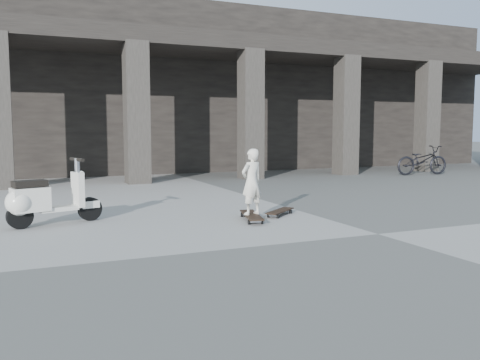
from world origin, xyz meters
name	(u,v)px	position (x,y,z in m)	size (l,w,h in m)	color
ground	(378,234)	(0.00, 0.00, 0.00)	(90.00, 90.00, 0.00)	#52524F
colonnade	(153,91)	(0.00, 13.77, 3.03)	(28.00, 8.82, 6.00)	black
longboard	(252,216)	(-1.26, 1.78, 0.08)	(0.49, 1.07, 0.10)	black
skateboard_spare	(280,211)	(-0.59, 2.02, 0.08)	(0.77, 0.67, 0.10)	black
child	(252,182)	(-1.26, 1.78, 0.67)	(0.41, 0.27, 1.13)	silver
scooter	(39,200)	(-4.61, 2.62, 0.43)	(1.52, 0.72, 1.08)	black
bicycle	(422,160)	(7.63, 7.30, 0.50)	(0.66, 1.89, 0.99)	black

